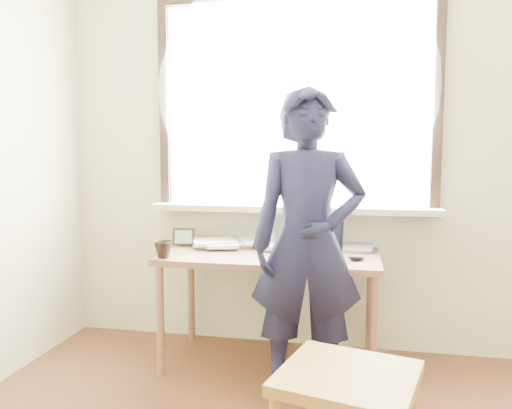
% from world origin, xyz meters
% --- Properties ---
extents(room_shell, '(3.52, 4.02, 2.61)m').
position_xyz_m(room_shell, '(-0.02, 0.20, 1.64)').
color(room_shell, beige).
rests_on(room_shell, ground).
extents(desk, '(1.29, 0.64, 0.69)m').
position_xyz_m(desk, '(-0.29, 1.63, 0.62)').
color(desk, brown).
rests_on(desk, ground).
extents(laptop, '(0.34, 0.29, 0.21)m').
position_xyz_m(laptop, '(-0.03, 1.60, 0.74)').
color(laptop, black).
rests_on(laptop, desk).
extents(mug_white, '(0.17, 0.17, 0.09)m').
position_xyz_m(mug_white, '(-0.35, 1.82, 0.73)').
color(mug_white, white).
rests_on(mug_white, desk).
extents(mug_dark, '(0.14, 0.14, 0.10)m').
position_xyz_m(mug_dark, '(-0.88, 1.38, 0.74)').
color(mug_dark, black).
rests_on(mug_dark, desk).
extents(mouse, '(0.09, 0.06, 0.03)m').
position_xyz_m(mouse, '(0.21, 1.53, 0.71)').
color(mouse, black).
rests_on(mouse, desk).
extents(desk_clutter, '(0.91, 0.47, 0.04)m').
position_xyz_m(desk_clutter, '(-0.60, 1.79, 0.71)').
color(desk_clutter, '#375AB5').
rests_on(desk_clutter, desk).
extents(book_a, '(0.25, 0.31, 0.03)m').
position_xyz_m(book_a, '(-0.63, 1.85, 0.70)').
color(book_a, white).
rests_on(book_a, desk).
extents(book_b, '(0.22, 0.28, 0.02)m').
position_xyz_m(book_b, '(0.12, 1.88, 0.70)').
color(book_b, white).
rests_on(book_b, desk).
extents(picture_frame, '(0.14, 0.03, 0.11)m').
position_xyz_m(picture_frame, '(-0.88, 1.73, 0.74)').
color(picture_frame, black).
rests_on(picture_frame, desk).
extents(work_chair, '(0.58, 0.56, 0.49)m').
position_xyz_m(work_chair, '(0.19, 0.51, 0.41)').
color(work_chair, olive).
rests_on(work_chair, ground).
extents(person, '(0.64, 0.46, 1.63)m').
position_xyz_m(person, '(-0.04, 1.30, 0.81)').
color(person, black).
rests_on(person, ground).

